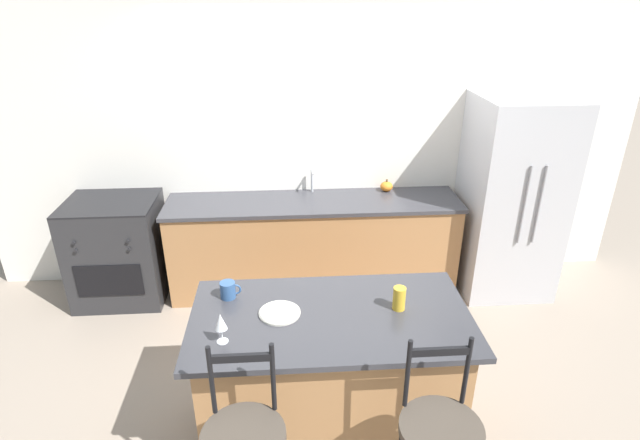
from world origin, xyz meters
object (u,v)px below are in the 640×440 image
object	(u,v)px
dinner_plate	(280,312)
tumbler_cup	(399,298)
coffee_mug	(228,290)
oven_range	(118,250)
wine_glass	(221,322)
refrigerator	(511,198)
pumpkin_decoration	(387,186)

from	to	relation	value
dinner_plate	tumbler_cup	bearing A→B (deg)	0.26
coffee_mug	tumbler_cup	bearing A→B (deg)	-10.63
oven_range	wine_glass	xyz separation A→B (m)	(1.17, -1.90, 0.55)
dinner_plate	tumbler_cup	size ratio (longest dim) A/B	1.69
refrigerator	oven_range	size ratio (longest dim) A/B	1.91
dinner_plate	pumpkin_decoration	world-z (taller)	pumpkin_decoration
dinner_plate	pumpkin_decoration	distance (m)	2.13
oven_range	pumpkin_decoration	size ratio (longest dim) A/B	8.15
refrigerator	wine_glass	world-z (taller)	refrigerator
coffee_mug	tumbler_cup	world-z (taller)	tumbler_cup
dinner_plate	tumbler_cup	xyz separation A→B (m)	(0.70, 0.00, 0.06)
refrigerator	coffee_mug	world-z (taller)	refrigerator
oven_range	tumbler_cup	distance (m)	2.78
wine_glass	tumbler_cup	bearing A→B (deg)	13.14
pumpkin_decoration	coffee_mug	bearing A→B (deg)	-127.38
tumbler_cup	dinner_plate	bearing A→B (deg)	-179.74
dinner_plate	coffee_mug	bearing A→B (deg)	148.19
pumpkin_decoration	wine_glass	bearing A→B (deg)	-121.32
oven_range	tumbler_cup	size ratio (longest dim) A/B	6.61
coffee_mug	pumpkin_decoration	xyz separation A→B (m)	(1.30, 1.70, -0.02)
refrigerator	pumpkin_decoration	size ratio (longest dim) A/B	15.53
tumbler_cup	pumpkin_decoration	xyz separation A→B (m)	(0.29, 1.89, -0.04)
refrigerator	dinner_plate	size ratio (longest dim) A/B	7.46
refrigerator	pumpkin_decoration	xyz separation A→B (m)	(-1.08, 0.27, 0.03)
oven_range	wine_glass	distance (m)	2.30
wine_glass	refrigerator	bearing A→B (deg)	38.01
coffee_mug	pumpkin_decoration	distance (m)	2.14
dinner_plate	wine_glass	world-z (taller)	wine_glass
wine_glass	pumpkin_decoration	world-z (taller)	wine_glass
refrigerator	coffee_mug	bearing A→B (deg)	-148.96
tumbler_cup	pumpkin_decoration	world-z (taller)	tumbler_cup
coffee_mug	wine_glass	bearing A→B (deg)	-89.05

